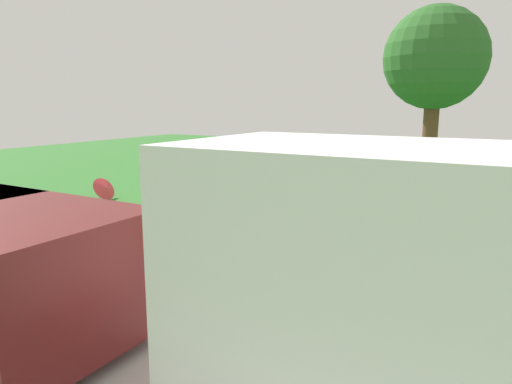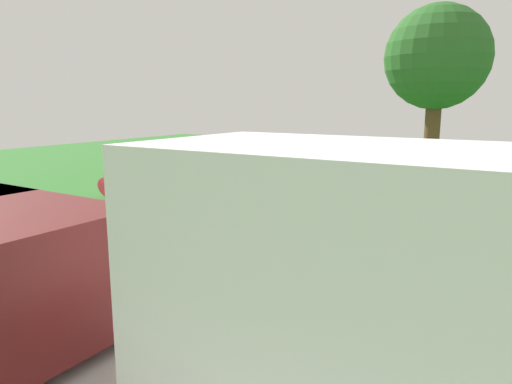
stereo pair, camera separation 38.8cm
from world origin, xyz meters
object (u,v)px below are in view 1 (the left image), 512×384
object	(u,v)px
parasol_orange_0	(479,242)
parasol_pink_0	(346,180)
parasol_yellow_1	(285,170)
parasol_blue_1	(200,160)
parasol_blue_0	(386,226)
parasol_red_0	(105,188)
box_trailer_white	(395,284)
parasol_red_1	(237,162)
park_bench	(291,225)
parasol_teal_0	(380,174)
shade_tree	(435,61)
parasol_yellow_0	(224,175)
parasol_yellow_2	(425,183)

from	to	relation	value
parasol_orange_0	parasol_pink_0	world-z (taller)	parasol_orange_0
parasol_yellow_1	parasol_blue_1	bearing A→B (deg)	-16.71
parasol_blue_0	parasol_pink_0	size ratio (longest dim) A/B	0.67
parasol_blue_0	parasol_orange_0	size ratio (longest dim) A/B	0.78
parasol_red_0	box_trailer_white	bearing A→B (deg)	147.81
parasol_blue_0	parasol_red_1	distance (m)	8.96
park_bench	parasol_pink_0	world-z (taller)	park_bench
parasol_pink_0	parasol_teal_0	bearing A→B (deg)	-114.67
park_bench	parasol_blue_0	bearing A→B (deg)	-132.08
parasol_red_1	parasol_pink_0	size ratio (longest dim) A/B	0.95
box_trailer_white	park_bench	bearing A→B (deg)	-56.53
shade_tree	parasol_blue_1	size ratio (longest dim) A/B	5.61
parasol_yellow_0	parasol_pink_0	world-z (taller)	parasol_pink_0
shade_tree	parasol_blue_0	bearing A→B (deg)	78.60
parasol_red_1	parasol_blue_1	distance (m)	2.76
parasol_red_1	parasol_red_0	bearing A→B (deg)	80.57
box_trailer_white	parasol_teal_0	world-z (taller)	box_trailer_white
parasol_pink_0	park_bench	bearing A→B (deg)	98.26
parasol_blue_0	parasol_orange_0	world-z (taller)	parasol_orange_0
parasol_orange_0	parasol_yellow_2	distance (m)	5.07
shade_tree	parasol_orange_0	distance (m)	4.39
parasol_yellow_0	parasol_pink_0	distance (m)	3.90
parasol_blue_1	parasol_orange_0	bearing A→B (deg)	145.05
park_bench	parasol_yellow_1	size ratio (longest dim) A/B	1.75
parasol_yellow_2	parasol_red_1	bearing A→B (deg)	-14.51
shade_tree	parasol_pink_0	xyz separation A→B (m)	(2.56, -2.14, -3.09)
shade_tree	parasol_red_0	bearing A→B (deg)	12.49
parasol_yellow_1	parasol_yellow_2	world-z (taller)	parasol_yellow_2
shade_tree	parasol_yellow_1	bearing A→B (deg)	-34.14
park_bench	parasol_yellow_2	distance (m)	5.64
shade_tree	parasol_teal_0	world-z (taller)	shade_tree
box_trailer_white	park_bench	xyz separation A→B (m)	(2.69, -4.07, -0.85)
parasol_red_1	parasol_yellow_1	distance (m)	2.06
shade_tree	parasol_blue_1	xyz separation A→B (m)	(9.76, -4.90, -3.22)
park_bench	parasol_red_0	xyz separation A→B (m)	(6.44, -1.67, -0.15)
park_bench	parasol_orange_0	bearing A→B (deg)	-167.65
box_trailer_white	parasol_red_0	bearing A→B (deg)	-32.19
shade_tree	parasol_yellow_2	xyz separation A→B (m)	(0.34, -1.97, -2.98)
parasol_pink_0	parasol_blue_1	xyz separation A→B (m)	(7.20, -2.76, -0.12)
parasol_red_0	parasol_blue_1	xyz separation A→B (m)	(1.58, -6.71, -0.01)
parasol_blue_1	parasol_red_1	bearing A→B (deg)	155.61
park_bench	parasol_yellow_2	xyz separation A→B (m)	(-1.41, -5.46, 0.08)
parasol_red_0	parasol_yellow_1	xyz separation A→B (m)	(-2.97, -5.35, 0.05)
parasol_red_0	parasol_red_1	distance (m)	5.66
parasol_yellow_0	parasol_blue_1	xyz separation A→B (m)	(3.34, -3.35, -0.06)
parasol_orange_0	parasol_yellow_0	xyz separation A→B (m)	(7.71, -4.38, -0.06)
parasol_yellow_0	parasol_yellow_1	world-z (taller)	parasol_yellow_0
parasol_red_1	parasol_pink_0	distance (m)	4.97
parasol_yellow_1	parasol_yellow_2	bearing A→B (deg)	162.26
parasol_pink_0	box_trailer_white	bearing A→B (deg)	109.89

